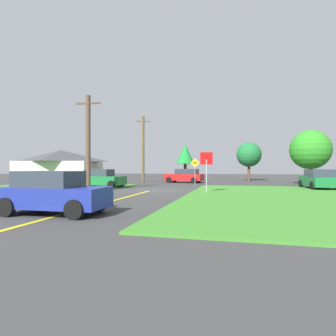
{
  "coord_description": "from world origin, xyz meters",
  "views": [
    {
      "loc": [
        6.22,
        -20.63,
        1.73
      ],
      "look_at": [
        0.37,
        3.55,
        1.73
      ],
      "focal_mm": 29.45,
      "sensor_mm": 36.0,
      "label": 1
    }
  ],
  "objects_px": {
    "utility_pole_near": "(88,142)",
    "oak_tree_right": "(310,150)",
    "stop_sign": "(206,164)",
    "car_behind_on_main_road": "(53,193)",
    "parked_car_near_building": "(101,179)",
    "pine_tree_center": "(249,155)",
    "car_approaching_junction": "(185,176)",
    "barn": "(61,166)",
    "car_on_crossroad": "(318,179)",
    "direction_sign": "(195,169)",
    "oak_tree_left": "(185,154)",
    "utility_pole_mid": "(143,148)"
  },
  "relations": [
    {
      "from": "utility_pole_mid",
      "to": "oak_tree_right",
      "type": "relative_size",
      "value": 1.41
    },
    {
      "from": "oak_tree_left",
      "to": "utility_pole_near",
      "type": "bearing_deg",
      "value": -99.39
    },
    {
      "from": "stop_sign",
      "to": "car_behind_on_main_road",
      "type": "height_order",
      "value": "stop_sign"
    },
    {
      "from": "utility_pole_near",
      "to": "stop_sign",
      "type": "bearing_deg",
      "value": 3.55
    },
    {
      "from": "direction_sign",
      "to": "oak_tree_right",
      "type": "distance_m",
      "value": 12.21
    },
    {
      "from": "car_on_crossroad",
      "to": "barn",
      "type": "relative_size",
      "value": 0.47
    },
    {
      "from": "parked_car_near_building",
      "to": "car_on_crossroad",
      "type": "bearing_deg",
      "value": 9.25
    },
    {
      "from": "car_behind_on_main_road",
      "to": "barn",
      "type": "bearing_deg",
      "value": 123.12
    },
    {
      "from": "car_approaching_junction",
      "to": "stop_sign",
      "type": "bearing_deg",
      "value": 114.73
    },
    {
      "from": "oak_tree_right",
      "to": "parked_car_near_building",
      "type": "bearing_deg",
      "value": -155.2
    },
    {
      "from": "direction_sign",
      "to": "stop_sign",
      "type": "bearing_deg",
      "value": -76.73
    },
    {
      "from": "utility_pole_near",
      "to": "direction_sign",
      "type": "height_order",
      "value": "utility_pole_near"
    },
    {
      "from": "direction_sign",
      "to": "pine_tree_center",
      "type": "bearing_deg",
      "value": 65.27
    },
    {
      "from": "stop_sign",
      "to": "direction_sign",
      "type": "distance_m",
      "value": 8.27
    },
    {
      "from": "car_on_crossroad",
      "to": "oak_tree_left",
      "type": "distance_m",
      "value": 20.0
    },
    {
      "from": "car_behind_on_main_road",
      "to": "oak_tree_left",
      "type": "xyz_separation_m",
      "value": [
        -0.28,
        30.07,
        2.92
      ]
    },
    {
      "from": "car_on_crossroad",
      "to": "direction_sign",
      "type": "relative_size",
      "value": 1.64
    },
    {
      "from": "pine_tree_center",
      "to": "car_behind_on_main_road",
      "type": "bearing_deg",
      "value": -105.93
    },
    {
      "from": "parked_car_near_building",
      "to": "car_approaching_junction",
      "type": "distance_m",
      "value": 11.38
    },
    {
      "from": "car_approaching_junction",
      "to": "car_on_crossroad",
      "type": "xyz_separation_m",
      "value": [
        12.39,
        -7.27,
        -0.0
      ]
    },
    {
      "from": "utility_pole_near",
      "to": "direction_sign",
      "type": "distance_m",
      "value": 11.01
    },
    {
      "from": "utility_pole_near",
      "to": "oak_tree_right",
      "type": "bearing_deg",
      "value": 35.43
    },
    {
      "from": "utility_pole_near",
      "to": "barn",
      "type": "xyz_separation_m",
      "value": [
        -10.12,
        11.25,
        -1.65
      ]
    },
    {
      "from": "utility_pole_near",
      "to": "utility_pole_mid",
      "type": "xyz_separation_m",
      "value": [
        -0.29,
        13.29,
        0.49
      ]
    },
    {
      "from": "car_approaching_junction",
      "to": "pine_tree_center",
      "type": "bearing_deg",
      "value": -129.16
    },
    {
      "from": "oak_tree_left",
      "to": "oak_tree_right",
      "type": "relative_size",
      "value": 0.93
    },
    {
      "from": "parked_car_near_building",
      "to": "oak_tree_right",
      "type": "bearing_deg",
      "value": 25.86
    },
    {
      "from": "car_behind_on_main_road",
      "to": "utility_pole_near",
      "type": "height_order",
      "value": "utility_pole_near"
    },
    {
      "from": "stop_sign",
      "to": "car_approaching_junction",
      "type": "xyz_separation_m",
      "value": [
        -3.88,
        13.35,
        -1.19
      ]
    },
    {
      "from": "parked_car_near_building",
      "to": "oak_tree_left",
      "type": "bearing_deg",
      "value": 76.32
    },
    {
      "from": "utility_pole_mid",
      "to": "parked_car_near_building",
      "type": "bearing_deg",
      "value": -94.38
    },
    {
      "from": "stop_sign",
      "to": "oak_tree_right",
      "type": "distance_m",
      "value": 15.52
    },
    {
      "from": "oak_tree_right",
      "to": "car_behind_on_main_road",
      "type": "bearing_deg",
      "value": -123.02
    },
    {
      "from": "stop_sign",
      "to": "car_on_crossroad",
      "type": "relative_size",
      "value": 0.64
    },
    {
      "from": "parked_car_near_building",
      "to": "car_approaching_junction",
      "type": "height_order",
      "value": "same"
    },
    {
      "from": "car_approaching_junction",
      "to": "pine_tree_center",
      "type": "relative_size",
      "value": 0.91
    },
    {
      "from": "direction_sign",
      "to": "oak_tree_left",
      "type": "height_order",
      "value": "oak_tree_left"
    },
    {
      "from": "car_on_crossroad",
      "to": "utility_pole_near",
      "type": "relative_size",
      "value": 0.63
    },
    {
      "from": "car_approaching_junction",
      "to": "barn",
      "type": "distance_m",
      "value": 15.05
    },
    {
      "from": "utility_pole_mid",
      "to": "barn",
      "type": "distance_m",
      "value": 10.26
    },
    {
      "from": "parked_car_near_building",
      "to": "stop_sign",
      "type": "bearing_deg",
      "value": -19.01
    },
    {
      "from": "direction_sign",
      "to": "oak_tree_right",
      "type": "relative_size",
      "value": 0.48
    },
    {
      "from": "utility_pole_near",
      "to": "pine_tree_center",
      "type": "xyz_separation_m",
      "value": [
        12.28,
        20.82,
        -0.06
      ]
    },
    {
      "from": "car_on_crossroad",
      "to": "oak_tree_right",
      "type": "height_order",
      "value": "oak_tree_right"
    },
    {
      "from": "oak_tree_right",
      "to": "car_on_crossroad",
      "type": "bearing_deg",
      "value": -98.28
    },
    {
      "from": "car_behind_on_main_road",
      "to": "oak_tree_left",
      "type": "relative_size",
      "value": 0.76
    },
    {
      "from": "car_behind_on_main_road",
      "to": "pine_tree_center",
      "type": "bearing_deg",
      "value": 72.88
    },
    {
      "from": "stop_sign",
      "to": "car_approaching_junction",
      "type": "distance_m",
      "value": 13.96
    },
    {
      "from": "direction_sign",
      "to": "barn",
      "type": "distance_m",
      "value": 16.97
    },
    {
      "from": "car_behind_on_main_road",
      "to": "utility_pole_mid",
      "type": "relative_size",
      "value": 0.5
    }
  ]
}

